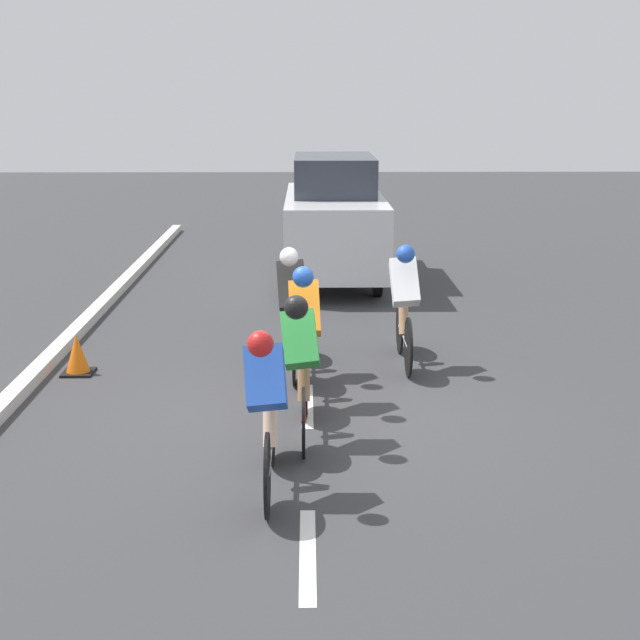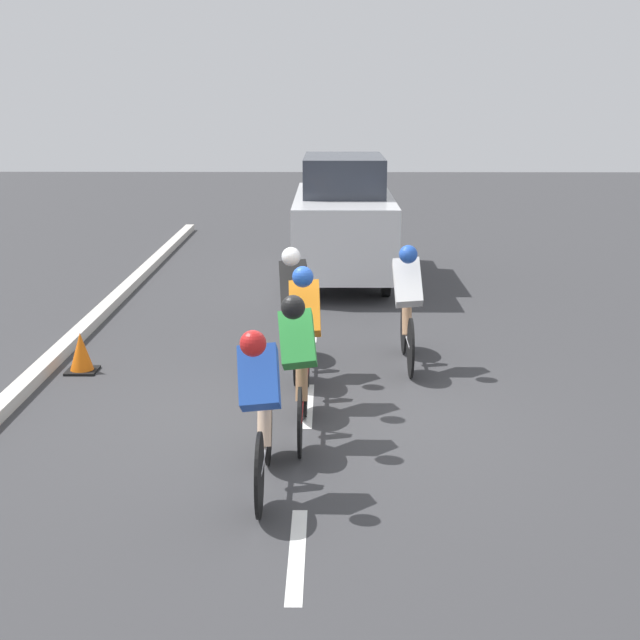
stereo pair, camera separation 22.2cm
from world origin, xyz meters
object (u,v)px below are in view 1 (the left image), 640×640
(cyclist_blue, at_px, (267,406))
(cyclist_green, at_px, (301,362))
(traffic_cone, at_px, (77,355))
(cyclist_orange, at_px, (305,330))
(cyclist_white, at_px, (404,302))
(support_car, at_px, (334,219))
(cyclist_black, at_px, (293,307))

(cyclist_blue, bearing_deg, cyclist_green, -103.03)
(cyclist_green, xyz_separation_m, traffic_cone, (2.69, -2.12, -0.55))
(cyclist_blue, relative_size, cyclist_orange, 1.05)
(traffic_cone, bearing_deg, cyclist_white, -176.03)
(cyclist_orange, bearing_deg, support_car, -94.34)
(cyclist_green, bearing_deg, cyclist_orange, -91.98)
(cyclist_black, bearing_deg, support_car, -96.66)
(cyclist_orange, xyz_separation_m, traffic_cone, (2.73, -1.06, -0.57))
(cyclist_blue, relative_size, cyclist_black, 1.00)
(cyclist_blue, bearing_deg, support_car, -95.24)
(cyclist_orange, relative_size, cyclist_green, 0.99)
(cyclist_green, bearing_deg, cyclist_white, -117.36)
(cyclist_black, bearing_deg, cyclist_green, 93.05)
(cyclist_orange, relative_size, cyclist_white, 0.96)
(cyclist_white, relative_size, cyclist_black, 0.99)
(cyclist_black, bearing_deg, cyclist_blue, 87.20)
(traffic_cone, bearing_deg, cyclist_green, 141.78)
(cyclist_white, height_order, cyclist_green, cyclist_white)
(cyclist_orange, bearing_deg, cyclist_white, -131.99)
(cyclist_blue, relative_size, cyclist_white, 1.01)
(cyclist_orange, xyz_separation_m, cyclist_white, (-1.20, -1.33, -0.01))
(cyclist_green, bearing_deg, traffic_cone, -38.22)
(cyclist_orange, distance_m, cyclist_white, 1.80)
(cyclist_white, distance_m, traffic_cone, 3.98)
(support_car, bearing_deg, cyclist_green, 85.98)
(cyclist_white, bearing_deg, cyclist_orange, 48.01)
(cyclist_white, relative_size, traffic_cone, 3.51)
(cyclist_black, bearing_deg, traffic_cone, -0.18)
(cyclist_blue, height_order, cyclist_black, cyclist_black)
(traffic_cone, bearing_deg, cyclist_orange, 158.73)
(cyclist_blue, xyz_separation_m, cyclist_white, (-1.51, -3.57, 0.04))
(cyclist_blue, relative_size, cyclist_green, 1.04)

